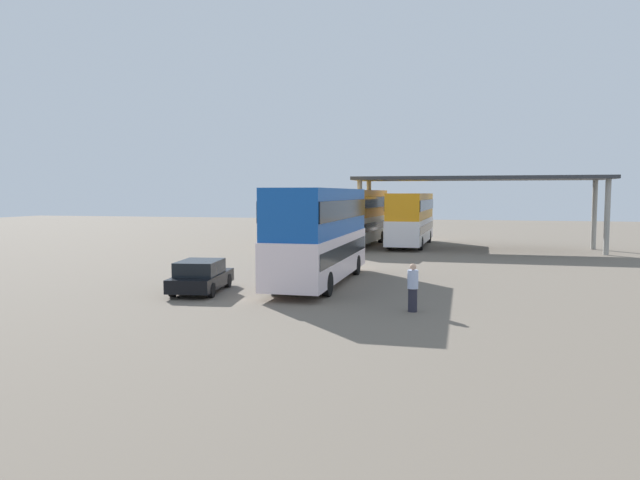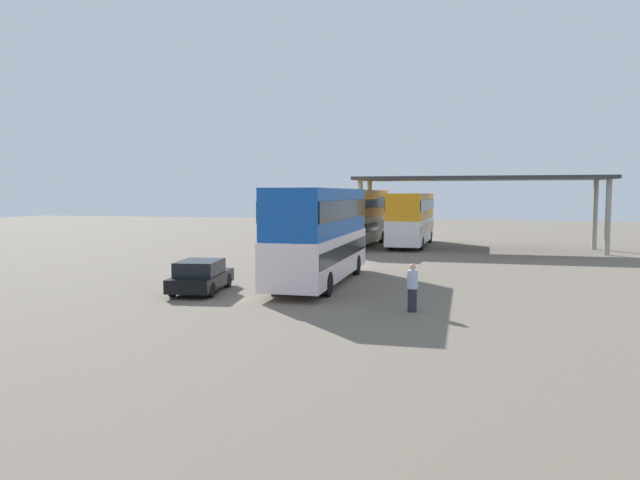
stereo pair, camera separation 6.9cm
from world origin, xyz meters
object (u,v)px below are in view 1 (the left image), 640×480
object	(u,v)px
double_decker_mid_row	(411,217)
pedestrian_waiting	(413,288)
parked_hatchback	(201,276)
double_decker_main	(320,232)
double_decker_near_canopy	(358,215)

from	to	relation	value
double_decker_mid_row	pedestrian_waiting	bearing A→B (deg)	-173.06
parked_hatchback	double_decker_mid_row	bearing A→B (deg)	-23.17
double_decker_main	double_decker_mid_row	distance (m)	20.57
double_decker_main	double_decker_mid_row	bearing A→B (deg)	-6.51
double_decker_near_canopy	parked_hatchback	bearing A→B (deg)	177.99
double_decker_main	pedestrian_waiting	world-z (taller)	double_decker_main
double_decker_mid_row	double_decker_main	bearing A→B (deg)	175.24
parked_hatchback	double_decker_mid_row	size ratio (longest dim) A/B	0.38
double_decker_main	pedestrian_waiting	size ratio (longest dim) A/B	6.17
double_decker_near_canopy	pedestrian_waiting	distance (m)	25.65
double_decker_near_canopy	pedestrian_waiting	world-z (taller)	double_decker_near_canopy
double_decker_main	parked_hatchback	xyz separation A→B (m)	(-4.27, -3.54, -1.70)
parked_hatchback	double_decker_near_canopy	distance (m)	23.05
double_decker_main	double_decker_mid_row	size ratio (longest dim) A/B	0.94
double_decker_mid_row	double_decker_near_canopy	bearing A→B (deg)	107.69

